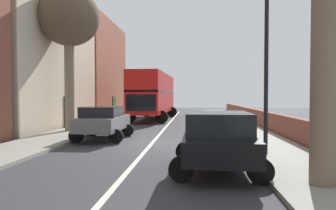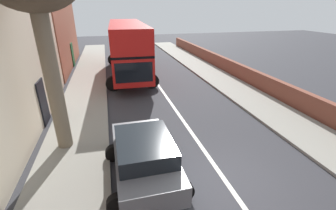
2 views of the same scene
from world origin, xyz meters
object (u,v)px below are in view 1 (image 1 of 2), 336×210
at_px(lamppost_right, 266,46).
at_px(litter_bin_right, 330,154).
at_px(parked_car_grey_left_1, 103,121).
at_px(parked_car_black_right_0, 217,138).
at_px(street_tree_left_0, 69,20).
at_px(double_decker_bus, 153,93).

height_order(lamppost_right, litter_bin_right, lamppost_right).
relative_size(parked_car_grey_left_1, lamppost_right, 0.62).
relative_size(parked_car_black_right_0, street_tree_left_0, 0.49).
relative_size(parked_car_grey_left_1, litter_bin_right, 3.90).
xyz_separation_m(parked_car_grey_left_1, street_tree_left_0, (-2.77, 2.62, 5.56)).
xyz_separation_m(parked_car_grey_left_1, litter_bin_right, (7.80, -6.40, -0.29)).
height_order(parked_car_grey_left_1, litter_bin_right, parked_car_grey_left_1).
bearing_deg(double_decker_bus, lamppost_right, -70.12).
distance_m(parked_car_black_right_0, litter_bin_right, 2.86).
xyz_separation_m(parked_car_black_right_0, litter_bin_right, (2.80, -0.50, -0.31)).
height_order(parked_car_grey_left_1, lamppost_right, lamppost_right).
distance_m(parked_car_grey_left_1, litter_bin_right, 10.09).
bearing_deg(parked_car_black_right_0, double_decker_bus, 102.67).
relative_size(parked_car_grey_left_1, street_tree_left_0, 0.48).
relative_size(double_decker_bus, lamppost_right, 1.78).
distance_m(double_decker_bus, parked_car_grey_left_1, 12.88).
bearing_deg(lamppost_right, litter_bin_right, -68.85).
bearing_deg(litter_bin_right, double_decker_bus, 110.05).
xyz_separation_m(parked_car_black_right_0, street_tree_left_0, (-7.76, 8.52, 5.54)).
distance_m(parked_car_grey_left_1, lamppost_right, 8.31).
height_order(double_decker_bus, lamppost_right, lamppost_right).
bearing_deg(double_decker_bus, street_tree_left_0, -109.34).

